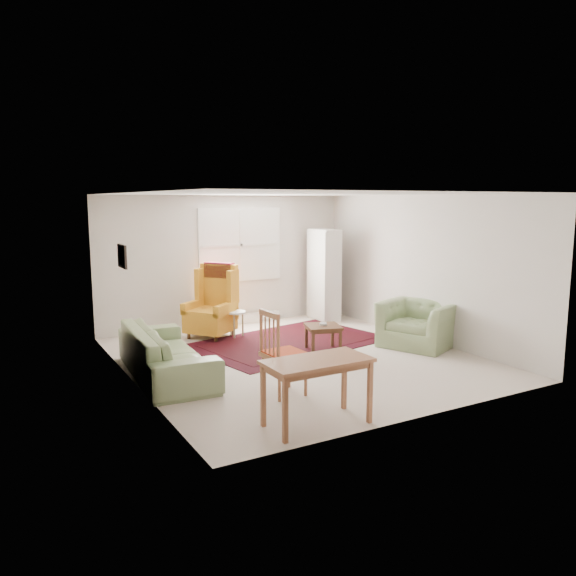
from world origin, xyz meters
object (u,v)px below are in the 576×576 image
wingback_chair (210,301)px  desk_chair (284,352)px  coffee_table (323,338)px  armchair (418,320)px  sofa (166,343)px  cabinet (324,275)px  desk (317,392)px  stool (236,324)px

wingback_chair → desk_chair: size_ratio=1.21×
coffee_table → armchair: bearing=-17.5°
desk_chair → armchair: bearing=-75.6°
wingback_chair → coffee_table: 2.21m
desk_chair → sofa: bearing=32.5°
sofa → armchair: sofa is taller
sofa → cabinet: 4.46m
wingback_chair → desk: size_ratio=1.13×
sofa → desk: sofa is taller
wingback_chair → desk: wingback_chair is taller
wingback_chair → sofa: bearing=-74.3°
cabinet → desk: (-3.04, -4.54, -0.55)m
coffee_table → desk_chair: desk_chair is taller
coffee_table → cabinet: 2.57m
armchair → stool: (-2.38, 2.05, -0.21)m
wingback_chair → desk: bearing=-43.2°
armchair → sofa: bearing=-120.2°
armchair → stool: 3.15m
armchair → stool: size_ratio=2.41×
armchair → cabinet: bearing=161.1°
cabinet → desk_chair: size_ratio=1.70×
sofa → wingback_chair: wingback_chair is taller
armchair → desk: armchair is taller
stool → cabinet: size_ratio=0.26×
coffee_table → desk_chair: bearing=-136.1°
wingback_chair → coffee_table: (1.22, -1.79, -0.44)m
sofa → stool: 2.34m
sofa → desk: bearing=-156.6°
stool → desk: (-0.85, -4.03, 0.13)m
coffee_table → desk_chair: 2.13m
desk_chair → cabinet: bearing=-42.3°
armchair → wingback_chair: bearing=-152.8°
sofa → wingback_chair: 2.24m
wingback_chair → armchair: bearing=13.5°
sofa → armchair: size_ratio=2.04×
sofa → armchair: bearing=-93.2°
sofa → coffee_table: bearing=-86.5°
stool → cabinet: 2.35m
coffee_table → desk: size_ratio=0.46×
armchair → desk_chair: bearing=-95.8°
stool → desk: size_ratio=0.41×
armchair → desk: bearing=-81.8°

